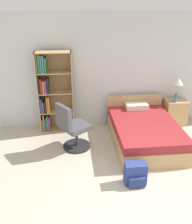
{
  "coord_description": "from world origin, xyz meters",
  "views": [
    {
      "loc": [
        -1.06,
        -2.33,
        2.75
      ],
      "look_at": [
        -0.61,
        1.98,
        0.82
      ],
      "focal_mm": 40.0,
      "sensor_mm": 36.0,
      "label": 1
    }
  ],
  "objects_px": {
    "table_lamp": "(178,82)",
    "backpack_blue": "(135,174)",
    "bed": "(144,131)",
    "nightstand": "(175,112)",
    "water_bottle": "(175,98)",
    "office_chair": "(73,129)",
    "bookshelf": "(51,93)"
  },
  "relations": [
    {
      "from": "water_bottle",
      "to": "backpack_blue",
      "type": "distance_m",
      "value": 2.48
    },
    {
      "from": "nightstand",
      "to": "water_bottle",
      "type": "xyz_separation_m",
      "value": [
        -0.08,
        -0.1,
        0.4
      ]
    },
    {
      "from": "water_bottle",
      "to": "bookshelf",
      "type": "bearing_deg",
      "value": 178.11
    },
    {
      "from": "bookshelf",
      "to": "bed",
      "type": "relative_size",
      "value": 0.93
    },
    {
      "from": "office_chair",
      "to": "nightstand",
      "type": "distance_m",
      "value": 2.64
    },
    {
      "from": "bed",
      "to": "nightstand",
      "type": "bearing_deg",
      "value": 37.32
    },
    {
      "from": "bed",
      "to": "backpack_blue",
      "type": "xyz_separation_m",
      "value": [
        -0.5,
        -1.32,
        -0.07
      ]
    },
    {
      "from": "bed",
      "to": "bookshelf",
      "type": "bearing_deg",
      "value": 158.92
    },
    {
      "from": "bookshelf",
      "to": "water_bottle",
      "type": "height_order",
      "value": "bookshelf"
    },
    {
      "from": "bed",
      "to": "nightstand",
      "type": "relative_size",
      "value": 3.23
    },
    {
      "from": "office_chair",
      "to": "water_bottle",
      "type": "bearing_deg",
      "value": 18.3
    },
    {
      "from": "bed",
      "to": "water_bottle",
      "type": "xyz_separation_m",
      "value": [
        0.91,
        0.65,
        0.45
      ]
    },
    {
      "from": "table_lamp",
      "to": "backpack_blue",
      "type": "height_order",
      "value": "table_lamp"
    },
    {
      "from": "office_chair",
      "to": "backpack_blue",
      "type": "bearing_deg",
      "value": -50.16
    },
    {
      "from": "table_lamp",
      "to": "bed",
      "type": "bearing_deg",
      "value": -141.62
    },
    {
      "from": "water_bottle",
      "to": "backpack_blue",
      "type": "height_order",
      "value": "water_bottle"
    },
    {
      "from": "bed",
      "to": "water_bottle",
      "type": "distance_m",
      "value": 1.21
    },
    {
      "from": "nightstand",
      "to": "table_lamp",
      "type": "xyz_separation_m",
      "value": [
        -0.01,
        0.02,
        0.75
      ]
    },
    {
      "from": "bed",
      "to": "office_chair",
      "type": "xyz_separation_m",
      "value": [
        -1.49,
        -0.14,
        0.19
      ]
    },
    {
      "from": "bookshelf",
      "to": "backpack_blue",
      "type": "xyz_separation_m",
      "value": [
        1.44,
        -2.07,
        -0.73
      ]
    },
    {
      "from": "bed",
      "to": "office_chair",
      "type": "bearing_deg",
      "value": -174.7
    },
    {
      "from": "bookshelf",
      "to": "table_lamp",
      "type": "distance_m",
      "value": 2.92
    },
    {
      "from": "nightstand",
      "to": "bed",
      "type": "bearing_deg",
      "value": -142.68
    },
    {
      "from": "office_chair",
      "to": "table_lamp",
      "type": "relative_size",
      "value": 1.77
    },
    {
      "from": "bed",
      "to": "office_chair",
      "type": "distance_m",
      "value": 1.51
    },
    {
      "from": "bed",
      "to": "table_lamp",
      "type": "height_order",
      "value": "table_lamp"
    },
    {
      "from": "office_chair",
      "to": "table_lamp",
      "type": "xyz_separation_m",
      "value": [
        2.47,
        0.91,
        0.61
      ]
    },
    {
      "from": "bookshelf",
      "to": "office_chair",
      "type": "height_order",
      "value": "bookshelf"
    },
    {
      "from": "bookshelf",
      "to": "water_bottle",
      "type": "distance_m",
      "value": 2.86
    },
    {
      "from": "table_lamp",
      "to": "water_bottle",
      "type": "bearing_deg",
      "value": -119.91
    },
    {
      "from": "bookshelf",
      "to": "backpack_blue",
      "type": "relative_size",
      "value": 4.77
    },
    {
      "from": "nightstand",
      "to": "table_lamp",
      "type": "bearing_deg",
      "value": 120.41
    }
  ]
}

